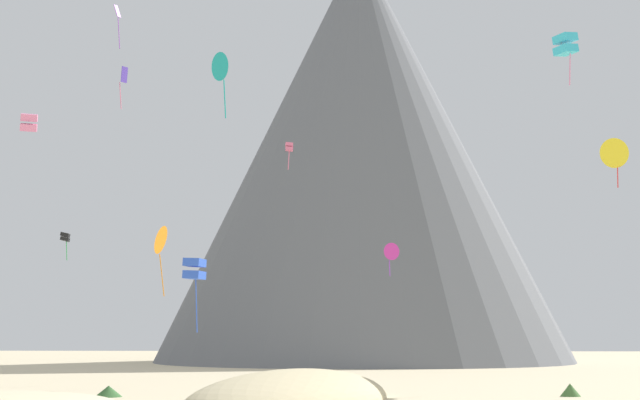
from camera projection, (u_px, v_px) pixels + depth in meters
bush_ridge_crest at (109, 391)px, 49.60m from camera, size 2.27×2.27×0.66m
bush_far_right at (570, 390)px, 50.07m from camera, size 1.66×1.66×0.77m
rock_massif at (355, 170)px, 129.38m from camera, size 85.60×85.60×66.21m
kite_violet_high at (118, 17)px, 90.39m from camera, size 0.80×0.92×5.07m
kite_cyan_mid at (565, 45)px, 60.88m from camera, size 1.87×1.85×3.93m
kite_black_low at (65, 237)px, 85.42m from camera, size 1.00×0.94×2.92m
kite_yellow_mid at (615, 153)px, 64.65m from camera, size 2.38×2.22×3.93m
kite_rainbow_mid at (289, 147)px, 84.06m from camera, size 0.91×0.88×2.77m
kite_teal_mid at (222, 67)px, 56.41m from camera, size 1.83×1.80×4.58m
kite_pink_mid at (29, 123)px, 71.54m from camera, size 1.79×1.86×1.86m
kite_blue_low at (194, 269)px, 62.23m from camera, size 1.63×1.61×5.53m
kite_orange_low at (160, 240)px, 67.85m from camera, size 1.12×2.45×5.82m
kite_indigo_high at (124, 79)px, 78.31m from camera, size 0.72×0.86×4.13m
kite_magenta_low at (391, 252)px, 78.24m from camera, size 1.61×0.98×3.15m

